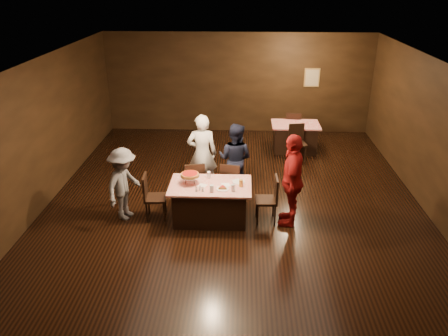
{
  "coord_description": "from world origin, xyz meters",
  "views": [
    {
      "loc": [
        0.16,
        -8.09,
        4.56
      ],
      "look_at": [
        -0.2,
        -0.17,
        1.0
      ],
      "focal_mm": 35.0,
      "sensor_mm": 36.0,
      "label": 1
    }
  ],
  "objects": [
    {
      "name": "chair_end_left",
      "position": [
        -1.55,
        -0.47,
        0.47
      ],
      "size": [
        0.45,
        0.45,
        0.95
      ],
      "primitive_type": "cube",
      "rotation": [
        0.0,
        0.0,
        1.65
      ],
      "color": "black",
      "rests_on": "ground"
    },
    {
      "name": "back_table",
      "position": [
        1.61,
        3.38,
        0.39
      ],
      "size": [
        1.3,
        0.9,
        0.77
      ],
      "primitive_type": "cube",
      "color": "red",
      "rests_on": "ground"
    },
    {
      "name": "chair_end_right",
      "position": [
        0.65,
        -0.47,
        0.47
      ],
      "size": [
        0.43,
        0.43,
        0.95
      ],
      "primitive_type": "cube",
      "rotation": [
        0.0,
        0.0,
        -1.54
      ],
      "color": "black",
      "rests_on": "ground"
    },
    {
      "name": "diner_white_jacket",
      "position": [
        -0.72,
        0.79,
        0.9
      ],
      "size": [
        0.69,
        0.49,
        1.8
      ],
      "primitive_type": "imported",
      "rotation": [
        0.0,
        0.0,
        3.23
      ],
      "color": "silver",
      "rests_on": "ground"
    },
    {
      "name": "diner_grey_knit",
      "position": [
        -2.17,
        -0.47,
        0.75
      ],
      "size": [
        0.85,
        1.1,
        1.5
      ],
      "primitive_type": "imported",
      "rotation": [
        0.0,
        0.0,
        1.23
      ],
      "color": "slate",
      "rests_on": "ground"
    },
    {
      "name": "diner_red_shirt",
      "position": [
        1.13,
        -0.52,
        0.93
      ],
      "size": [
        0.6,
        1.14,
        1.86
      ],
      "primitive_type": "imported",
      "rotation": [
        0.0,
        0.0,
        -1.71
      ],
      "color": "maroon",
      "rests_on": "ground"
    },
    {
      "name": "diner_navy_hoodie",
      "position": [
        0.01,
        0.74,
        0.81
      ],
      "size": [
        0.96,
        0.85,
        1.63
      ],
      "primitive_type": "imported",
      "rotation": [
        0.0,
        0.0,
        2.79
      ],
      "color": "black",
      "rests_on": "ground"
    },
    {
      "name": "chair_back_near",
      "position": [
        1.61,
        2.68,
        0.47
      ],
      "size": [
        0.49,
        0.49,
        0.95
      ],
      "primitive_type": "cube",
      "rotation": [
        0.0,
        0.0,
        0.19
      ],
      "color": "black",
      "rests_on": "ground"
    },
    {
      "name": "chair_far_right",
      "position": [
        -0.05,
        0.28,
        0.47
      ],
      "size": [
        0.49,
        0.49,
        0.95
      ],
      "primitive_type": "cube",
      "rotation": [
        0.0,
        0.0,
        2.94
      ],
      "color": "black",
      "rests_on": "ground"
    },
    {
      "name": "plate_empty",
      "position": [
        0.1,
        -0.32,
        0.78
      ],
      "size": [
        0.25,
        0.25,
        0.01
      ],
      "primitive_type": "cylinder",
      "color": "white",
      "rests_on": "main_table"
    },
    {
      "name": "condiments",
      "position": [
        -0.63,
        -0.75,
        0.82
      ],
      "size": [
        0.17,
        0.1,
        0.09
      ],
      "color": "silver",
      "rests_on": "main_table"
    },
    {
      "name": "glass_front_right",
      "position": [
        -0.0,
        -0.72,
        0.84
      ],
      "size": [
        0.08,
        0.08,
        0.14
      ],
      "primitive_type": "cylinder",
      "color": "silver",
      "rests_on": "main_table"
    },
    {
      "name": "napkin_center",
      "position": [
        -0.15,
        -0.47,
        0.77
      ],
      "size": [
        0.19,
        0.19,
        0.01
      ],
      "primitive_type": "cube",
      "rotation": [
        0.0,
        0.0,
        0.21
      ],
      "color": "white",
      "rests_on": "main_table"
    },
    {
      "name": "room",
      "position": [
        0.0,
        0.01,
        2.14
      ],
      "size": [
        10.0,
        10.04,
        3.02
      ],
      "color": "black",
      "rests_on": "ground"
    },
    {
      "name": "glass_amber",
      "position": [
        0.15,
        -0.52,
        0.84
      ],
      "size": [
        0.08,
        0.08,
        0.14
      ],
      "primitive_type": "cylinder",
      "color": "#BF7F26",
      "rests_on": "main_table"
    },
    {
      "name": "main_table",
      "position": [
        -0.45,
        -0.47,
        0.39
      ],
      "size": [
        1.6,
        1.0,
        0.77
      ],
      "primitive_type": "cube",
      "color": "#A8150B",
      "rests_on": "ground"
    },
    {
      "name": "pizza_stand",
      "position": [
        -0.85,
        -0.42,
        0.95
      ],
      "size": [
        0.38,
        0.38,
        0.22
      ],
      "color": "black",
      "rests_on": "main_table"
    },
    {
      "name": "glass_front_left",
      "position": [
        -0.4,
        -0.77,
        0.84
      ],
      "size": [
        0.08,
        0.08,
        0.14
      ],
      "primitive_type": "cylinder",
      "color": "silver",
      "rests_on": "main_table"
    },
    {
      "name": "chair_back_far",
      "position": [
        1.61,
        3.98,
        0.47
      ],
      "size": [
        0.46,
        0.46,
        0.95
      ],
      "primitive_type": "cube",
      "rotation": [
        0.0,
        0.0,
        3.05
      ],
      "color": "black",
      "rests_on": "ground"
    },
    {
      "name": "chair_far_left",
      "position": [
        -0.85,
        0.28,
        0.47
      ],
      "size": [
        0.5,
        0.5,
        0.95
      ],
      "primitive_type": "cube",
      "rotation": [
        0.0,
        0.0,
        3.35
      ],
      "color": "black",
      "rests_on": "ground"
    },
    {
      "name": "plate_with_slice",
      "position": [
        -0.2,
        -0.65,
        0.8
      ],
      "size": [
        0.25,
        0.25,
        0.06
      ],
      "color": "white",
      "rests_on": "main_table"
    },
    {
      "name": "glass_back",
      "position": [
        -0.5,
        -0.17,
        0.84
      ],
      "size": [
        0.08,
        0.08,
        0.14
      ],
      "primitive_type": "cylinder",
      "color": "silver",
      "rests_on": "main_table"
    },
    {
      "name": "napkin_left",
      "position": [
        -0.6,
        -0.52,
        0.77
      ],
      "size": [
        0.21,
        0.21,
        0.01
      ],
      "primitive_type": "cube",
      "rotation": [
        0.0,
        0.0,
        -0.35
      ],
      "color": "white",
      "rests_on": "main_table"
    }
  ]
}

